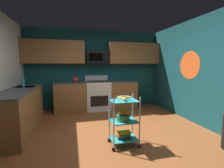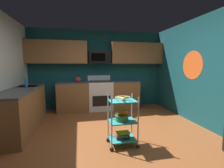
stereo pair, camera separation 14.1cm
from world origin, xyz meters
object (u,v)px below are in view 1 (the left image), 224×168
dish_soap_bottle (23,83)px  fruit_bowl (124,98)px  book_stack (124,135)px  kettle (76,80)px  microwave (97,57)px  mixing_bowl_large (123,117)px  mixing_bowl_small (124,112)px  rolling_cart (124,121)px  oven_range (98,95)px

dish_soap_bottle → fruit_bowl: bearing=-37.9°
book_stack → kettle: 2.69m
microwave → mixing_bowl_large: 2.82m
kettle → dish_soap_bottle: kettle is taller
fruit_bowl → kettle: (-0.78, 2.45, 0.12)m
microwave → mixing_bowl_small: 2.77m
microwave → mixing_bowl_small: microwave is taller
mixing_bowl_large → book_stack: (0.02, 0.00, -0.33)m
rolling_cart → book_stack: rolling_cart is taller
mixing_bowl_small → book_stack: mixing_bowl_small is taller
mixing_bowl_large → dish_soap_bottle: 2.61m
mixing_bowl_small → book_stack: size_ratio=0.71×
fruit_bowl → mixing_bowl_large: fruit_bowl is taller
oven_range → mixing_bowl_small: (0.09, -2.44, 0.14)m
mixing_bowl_small → fruit_bowl: bearing=-119.4°
microwave → mixing_bowl_large: (0.07, -2.56, -1.18)m
microwave → dish_soap_bottle: 2.28m
microwave → book_stack: (0.08, -2.56, -1.51)m
microwave → mixing_bowl_large: size_ratio=2.78×
microwave → book_stack: size_ratio=2.73×
mixing_bowl_small → dish_soap_bottle: size_ratio=0.91×
oven_range → rolling_cart: oven_range is taller
kettle → dish_soap_bottle: (-1.25, -0.87, 0.02)m
oven_range → mixing_bowl_small: 2.44m
oven_range → mixing_bowl_large: bearing=-88.5°
oven_range → mixing_bowl_large: (0.07, -2.45, 0.04)m
microwave → mixing_bowl_small: size_ratio=3.85×
mixing_bowl_large → kettle: bearing=107.3°
rolling_cart → book_stack: size_ratio=3.56×
microwave → mixing_bowl_small: bearing=-88.0°
oven_range → rolling_cart: size_ratio=1.20×
mixing_bowl_small → kettle: (-0.79, 2.44, 0.38)m
rolling_cart → mixing_bowl_large: rolling_cart is taller
oven_range → microwave: 1.23m
book_stack → kettle: bearing=107.6°
fruit_bowl → dish_soap_bottle: size_ratio=1.36×
fruit_bowl → microwave: bearing=91.8°
dish_soap_bottle → mixing_bowl_small: bearing=-37.6°
kettle → microwave: bearing=8.9°
fruit_bowl → book_stack: bearing=-76.0°
microwave → kettle: 1.00m
oven_range → kettle: kettle is taller
book_stack → rolling_cart: bearing=0.0°
dish_soap_bottle → book_stack: bearing=-37.9°
book_stack → kettle: (-0.78, 2.45, 0.81)m
microwave → dish_soap_bottle: bearing=-153.4°
oven_range → mixing_bowl_large: size_ratio=4.37×
fruit_bowl → oven_range: bearing=91.9°
fruit_bowl → dish_soap_bottle: (-2.03, 1.58, 0.14)m
book_stack → dish_soap_bottle: 2.71m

